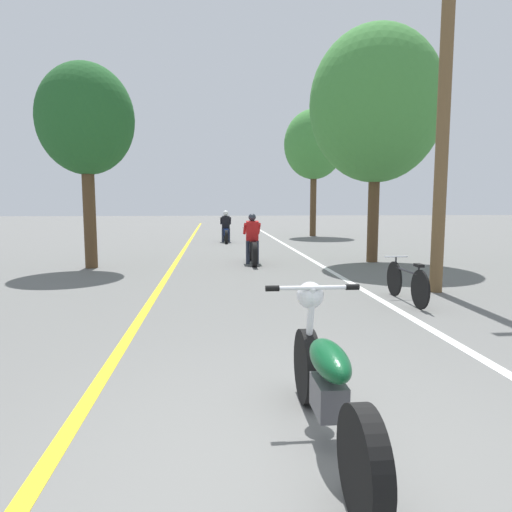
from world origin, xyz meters
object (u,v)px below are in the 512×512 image
Objects in this scene: utility_pole at (444,113)px; roadside_tree_left at (86,121)px; motorcycle_foreground at (327,382)px; bicycle_parked at (407,282)px; motorcycle_rider_far at (226,230)px; motorcycle_rider_lead at (252,245)px; roadside_tree_right_far at (314,145)px; roadside_tree_right_near at (376,105)px.

utility_pole reaches higher than roadside_tree_left.
motorcycle_foreground reaches higher than bicycle_parked.
motorcycle_foreground is 1.00× the size of motorcycle_rider_far.
motorcycle_foreground is 5.15m from bicycle_parked.
motorcycle_foreground is at bearing -123.30° from utility_pole.
motorcycle_rider_far is (3.78, 7.77, -3.29)m from roadside_tree_left.
utility_pole is at bearing -54.37° from motorcycle_rider_lead.
roadside_tree_right_far is 12.12m from motorcycle_rider_lead.
utility_pole is at bearing -93.31° from roadside_tree_right_far.
roadside_tree_left is at bearing -173.93° from motorcycle_rider_lead.
motorcycle_foreground is at bearing -66.56° from roadside_tree_left.
utility_pole is at bearing 56.70° from motorcycle_foreground.
motorcycle_foreground is 17.10m from motorcycle_rider_far.
utility_pole is 4.71m from roadside_tree_right_near.
roadside_tree_right_near is 11.35m from motorcycle_foreground.
bicycle_parked is at bearing -138.74° from utility_pole.
roadside_tree_right_far is 3.77× the size of bicycle_parked.
roadside_tree_left is (-7.54, 4.01, 0.44)m from utility_pole.
roadside_tree_right_far is 3.11× the size of motorcycle_rider_lead.
roadside_tree_right_near is 10.56m from roadside_tree_right_far.
bicycle_parked is (6.59, -4.85, -3.47)m from roadside_tree_left.
utility_pole is 3.09× the size of motorcycle_foreground.
motorcycle_foreground is (-4.37, -20.44, -4.23)m from roadside_tree_right_far.
motorcycle_rider_far is (-0.27, 17.10, 0.08)m from motorcycle_foreground.
bicycle_parked is (-1.83, -15.95, -4.33)m from roadside_tree_right_far.
motorcycle_foreground is 1.24× the size of bicycle_parked.
roadside_tree_right_near reaches higher than bicycle_parked.
utility_pole is 3.16× the size of motorcycle_rider_lead.
bicycle_parked is at bearing -77.47° from motorcycle_rider_far.
roadside_tree_right_near is 3.20× the size of motorcycle_rider_lead.
motorcycle_foreground is 9.80m from motorcycle_rider_lead.
roadside_tree_right_far is 16.63m from bicycle_parked.
roadside_tree_right_far is 13.96m from roadside_tree_left.
roadside_tree_right_far reaches higher than bicycle_parked.
motorcycle_rider_lead is (4.34, 0.46, -3.29)m from roadside_tree_left.
utility_pole is 1.02× the size of roadside_tree_right_far.
roadside_tree_right_near is 3.13× the size of motorcycle_foreground.
roadside_tree_right_far is 21.32m from motorcycle_foreground.
bicycle_parked is (-0.96, -0.84, -3.03)m from utility_pole.
motorcycle_rider_lead reaches higher than motorcycle_rider_far.
roadside_tree_left is at bearing -127.18° from roadside_tree_right_far.
roadside_tree_right_near reaches higher than motorcycle_rider_lead.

